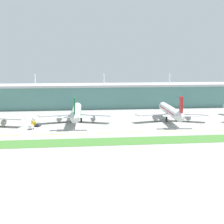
{
  "coord_description": "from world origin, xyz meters",
  "views": [
    {
      "loc": [
        -34.7,
        -203.29,
        39.67
      ],
      "look_at": [
        -3.15,
        32.33,
        7.0
      ],
      "focal_mm": 60.37,
      "sensor_mm": 36.0,
      "label": 1
    }
  ],
  "objects_px": {
    "baggage_cart": "(31,127)",
    "airliner_far_middle": "(171,111)",
    "pushback_tug": "(38,125)",
    "fuel_truck": "(34,122)",
    "airliner_near_middle": "(76,112)"
  },
  "relations": [
    {
      "from": "pushback_tug",
      "to": "baggage_cart",
      "type": "relative_size",
      "value": 1.23
    },
    {
      "from": "pushback_tug",
      "to": "baggage_cart",
      "type": "distance_m",
      "value": 10.44
    },
    {
      "from": "airliner_near_middle",
      "to": "airliner_far_middle",
      "type": "relative_size",
      "value": 1.03
    },
    {
      "from": "airliner_near_middle",
      "to": "fuel_truck",
      "type": "xyz_separation_m",
      "value": [
        -26.35,
        -10.87,
        -4.19
      ]
    },
    {
      "from": "airliner_far_middle",
      "to": "airliner_near_middle",
      "type": "bearing_deg",
      "value": 176.19
    },
    {
      "from": "baggage_cart",
      "to": "fuel_truck",
      "type": "distance_m",
      "value": 12.25
    },
    {
      "from": "baggage_cart",
      "to": "fuel_truck",
      "type": "xyz_separation_m",
      "value": [
        0.64,
        12.19,
        1.0
      ]
    },
    {
      "from": "airliner_near_middle",
      "to": "pushback_tug",
      "type": "distance_m",
      "value": 27.53
    },
    {
      "from": "pushback_tug",
      "to": "baggage_cart",
      "type": "height_order",
      "value": "baggage_cart"
    },
    {
      "from": "baggage_cart",
      "to": "airliner_far_middle",
      "type": "bearing_deg",
      "value": 12.0
    },
    {
      "from": "airliner_near_middle",
      "to": "baggage_cart",
      "type": "bearing_deg",
      "value": -139.49
    },
    {
      "from": "pushback_tug",
      "to": "fuel_truck",
      "type": "xyz_separation_m",
      "value": [
        -2.79,
        2.34,
        1.16
      ]
    },
    {
      "from": "airliner_far_middle",
      "to": "baggage_cart",
      "type": "height_order",
      "value": "airliner_far_middle"
    },
    {
      "from": "airliner_near_middle",
      "to": "baggage_cart",
      "type": "height_order",
      "value": "airliner_near_middle"
    },
    {
      "from": "airliner_far_middle",
      "to": "baggage_cart",
      "type": "xyz_separation_m",
      "value": [
        -89.05,
        -18.93,
        -5.19
      ]
    }
  ]
}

